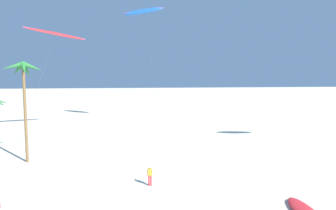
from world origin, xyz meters
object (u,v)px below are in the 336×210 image
palm_tree_4 (23,78)px  flying_kite_4 (56,34)px  flying_kite_1 (143,11)px  person_mid_field (150,175)px

palm_tree_4 → flying_kite_4: size_ratio=0.68×
palm_tree_4 → flying_kite_4: flying_kite_4 is taller
flying_kite_1 → flying_kite_4: bearing=-148.8°
person_mid_field → palm_tree_4: bearing=146.0°
person_mid_field → flying_kite_1: bearing=89.8°
flying_kite_1 → person_mid_field: size_ratio=11.38×
flying_kite_1 → flying_kite_4: flying_kite_1 is taller
palm_tree_4 → flying_kite_1: size_ratio=0.54×
flying_kite_4 → person_mid_field: size_ratio=8.97×
flying_kite_4 → person_mid_field: bearing=-61.6°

